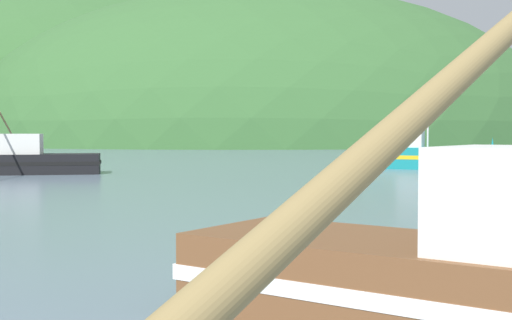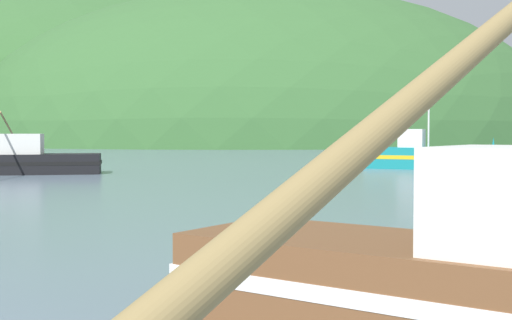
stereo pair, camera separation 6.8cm
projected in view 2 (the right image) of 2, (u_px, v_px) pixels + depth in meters
hill_mid_right at (273, 143)px, 144.55m from camera, size 122.89×98.31×62.97m
hill_far_right at (99, 140)px, 200.59m from camera, size 166.16×132.93×85.53m
fishing_boat_teal at (429, 156)px, 46.21m from camera, size 8.18×6.46×5.19m
fishing_boat_black at (0, 161)px, 40.84m from camera, size 12.12×17.05×7.26m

